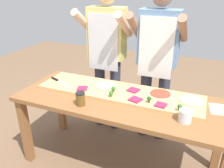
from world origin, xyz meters
TOP-DOWN VIEW (x-y plane):
  - ground_plane at (0.00, 0.00)m, footprint 8.00×8.00m
  - prep_table at (0.00, 0.00)m, footprint 1.87×0.72m
  - cutting_board at (-0.06, 0.10)m, footprint 1.53×0.40m
  - chefs_knife at (-0.70, 0.06)m, footprint 0.31×0.15m
  - pizza_whole_cheese_artichoke at (-0.21, 0.14)m, footprint 0.20×0.20m
  - pizza_whole_white_garlic at (0.58, 0.14)m, footprint 0.20×0.20m
  - pizza_whole_tomato_red at (0.31, 0.16)m, footprint 0.22×0.22m
  - pizza_slice_near_right at (-0.39, 0.00)m, footprint 0.12×0.12m
  - pizza_slice_far_right at (0.07, 0.15)m, footprint 0.12×0.12m
  - pizza_slice_center at (0.36, -0.03)m, footprint 0.10×0.10m
  - pizza_slice_near_left at (0.14, -0.02)m, footprint 0.12×0.12m
  - broccoli_floret_front_mid at (-0.08, -0.04)m, footprint 0.04×0.04m
  - broccoli_floret_center_left at (0.51, -0.05)m, footprint 0.04×0.04m
  - broccoli_floret_center_right at (0.26, -0.02)m, footprint 0.04×0.04m
  - broccoli_floret_back_left at (-0.09, 0.05)m, footprint 0.04×0.04m
  - cheese_crumble_a at (0.46, -0.04)m, footprint 0.02×0.02m
  - cheese_crumble_b at (-0.42, 0.19)m, footprint 0.03×0.03m
  - cheese_crumble_c at (0.45, 0.02)m, footprint 0.02×0.02m
  - cheese_crumble_d at (-0.01, 0.03)m, footprint 0.02×0.02m
  - cheese_crumble_e at (-0.63, 0.26)m, footprint 0.02×0.02m
  - flour_cup at (0.56, -0.15)m, footprint 0.10×0.10m
  - sauce_jar at (-0.27, -0.23)m, footprint 0.08×0.08m
  - recipe_note at (0.80, 0.14)m, footprint 0.17×0.21m
  - cook_left at (-0.39, 0.59)m, footprint 0.54×0.39m
  - cook_right at (0.17, 0.59)m, footprint 0.54×0.39m

SIDE VIEW (x-z plane):
  - ground_plane at x=0.00m, z-range 0.00..0.00m
  - prep_table at x=0.00m, z-range 0.28..1.02m
  - recipe_note at x=0.80m, z-range 0.74..0.74m
  - cutting_board at x=-0.06m, z-range 0.74..0.77m
  - chefs_knife at x=-0.70m, z-range 0.76..0.78m
  - pizza_slice_near_right at x=-0.39m, z-range 0.77..0.78m
  - pizza_slice_far_right at x=0.07m, z-range 0.77..0.78m
  - pizza_slice_center at x=0.36m, z-range 0.77..0.78m
  - pizza_slice_near_left at x=0.14m, z-range 0.77..0.78m
  - pizza_whole_white_garlic at x=0.58m, z-range 0.77..0.78m
  - pizza_whole_tomato_red at x=0.31m, z-range 0.77..0.78m
  - pizza_whole_cheese_artichoke at x=-0.21m, z-range 0.77..0.78m
  - cheese_crumble_e at x=-0.63m, z-range 0.77..0.78m
  - cheese_crumble_a at x=0.46m, z-range 0.77..0.78m
  - cheese_crumble_d at x=-0.01m, z-range 0.77..0.78m
  - cheese_crumble_c at x=0.45m, z-range 0.77..0.79m
  - cheese_crumble_b at x=-0.42m, z-range 0.77..0.79m
  - flour_cup at x=0.56m, z-range 0.74..0.83m
  - broccoli_floret_front_mid at x=-0.08m, z-range 0.77..0.83m
  - sauce_jar at x=-0.27m, z-range 0.74..0.86m
  - broccoli_floret_back_left at x=-0.09m, z-range 0.77..0.83m
  - broccoli_floret_center_right at x=0.26m, z-range 0.77..0.83m
  - broccoli_floret_center_left at x=0.51m, z-range 0.77..0.83m
  - cook_left at x=-0.39m, z-range 0.16..1.83m
  - cook_right at x=0.17m, z-range 0.16..1.83m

